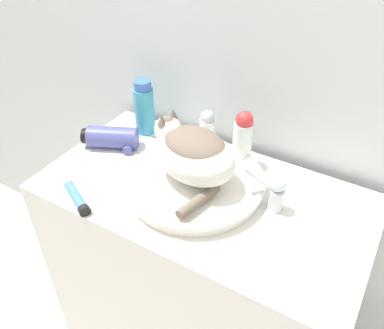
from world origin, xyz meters
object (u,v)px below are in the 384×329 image
object	(u,v)px
cat	(193,152)
faucet	(274,190)
deodorant_stick	(207,132)
hair_dryer	(113,138)
mouthwash_bottle	(144,108)
lotion_bottle_white	(243,139)
cream_tube	(77,198)

from	to	relation	value
cat	faucet	distance (m)	0.25
deodorant_stick	hair_dryer	distance (m)	0.32
deodorant_stick	mouthwash_bottle	bearing A→B (deg)	-180.00
lotion_bottle_white	cream_tube	xyz separation A→B (m)	(-0.32, -0.41, -0.08)
mouthwash_bottle	lotion_bottle_white	size ratio (longest dim) A/B	1.04
cat	deodorant_stick	bearing A→B (deg)	-61.86
mouthwash_bottle	deodorant_stick	world-z (taller)	mouthwash_bottle
cat	cream_tube	bearing A→B (deg)	53.55
lotion_bottle_white	cream_tube	bearing A→B (deg)	-128.36
cat	cream_tube	world-z (taller)	cat
cat	deodorant_stick	size ratio (longest dim) A/B	1.87
lotion_bottle_white	hair_dryer	distance (m)	0.44
cream_tube	hair_dryer	distance (m)	0.29
faucet	lotion_bottle_white	bearing A→B (deg)	-51.27
faucet	lotion_bottle_white	distance (m)	0.22
lotion_bottle_white	hair_dryer	world-z (taller)	lotion_bottle_white
deodorant_stick	cream_tube	world-z (taller)	deodorant_stick
faucet	deodorant_stick	distance (m)	0.32
faucet	cream_tube	bearing A→B (deg)	18.80
lotion_bottle_white	mouthwash_bottle	bearing A→B (deg)	180.00
faucet	mouthwash_bottle	bearing A→B (deg)	-24.65
hair_dryer	cat	bearing A→B (deg)	146.35
lotion_bottle_white	hair_dryer	size ratio (longest dim) A/B	0.98
mouthwash_bottle	deodorant_stick	bearing A→B (deg)	0.00
cat	hair_dryer	xyz separation A→B (m)	(-0.34, 0.05, -0.10)
cat	mouthwash_bottle	distance (m)	0.36
faucet	lotion_bottle_white	world-z (taller)	lotion_bottle_white
deodorant_stick	hair_dryer	size ratio (longest dim) A/B	0.80
mouthwash_bottle	lotion_bottle_white	world-z (taller)	mouthwash_bottle
hair_dryer	cream_tube	bearing A→B (deg)	82.62
cat	lotion_bottle_white	xyz separation A→B (m)	(0.07, 0.18, -0.04)
faucet	hair_dryer	bearing A→B (deg)	-10.51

